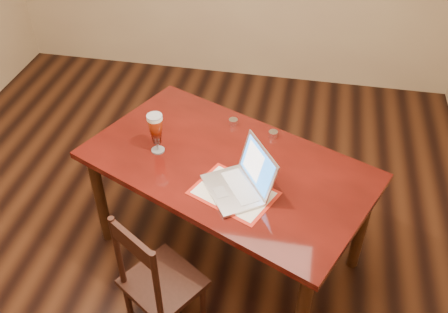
# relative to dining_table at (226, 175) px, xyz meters

# --- Properties ---
(ground) EXTENTS (5.00, 5.00, 0.00)m
(ground) POSITION_rel_dining_table_xyz_m (-0.44, -0.06, -0.72)
(ground) COLOR black
(ground) RESTS_ON ground
(room_shell) EXTENTS (4.51, 5.01, 2.71)m
(room_shell) POSITION_rel_dining_table_xyz_m (-0.44, -0.06, 1.04)
(room_shell) COLOR tan
(room_shell) RESTS_ON ground
(dining_table) EXTENTS (1.97, 1.59, 1.08)m
(dining_table) POSITION_rel_dining_table_xyz_m (0.00, 0.00, 0.00)
(dining_table) COLOR #510F0A
(dining_table) RESTS_ON ground
(dining_chair) EXTENTS (0.54, 0.54, 0.94)m
(dining_chair) POSITION_rel_dining_table_xyz_m (-0.26, -0.66, -0.28)
(dining_chair) COLOR black
(dining_chair) RESTS_ON ground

